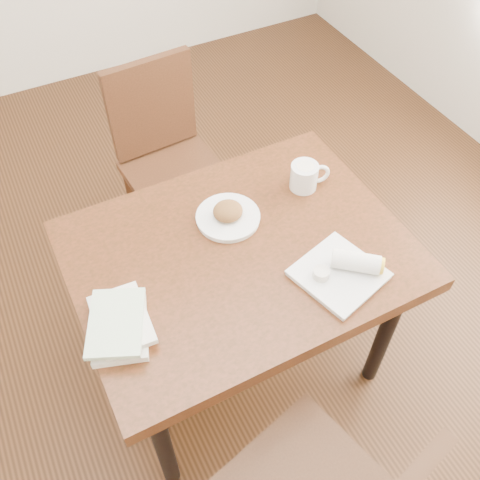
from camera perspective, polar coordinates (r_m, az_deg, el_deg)
name	(u,v)px	position (r m, az deg, el deg)	size (l,w,h in m)	color
ground	(240,357)	(2.43, 0.00, -12.41)	(4.00, 5.00, 0.01)	#472814
table	(240,265)	(1.86, 0.00, -2.70)	(1.12, 0.86, 0.75)	#632B17
chair_far	(167,152)	(2.49, -7.82, 9.29)	(0.45, 0.45, 0.95)	#4A2715
plate_scone	(228,215)	(1.87, -1.29, 2.67)	(0.23, 0.23, 0.07)	white
coffee_mug	(305,176)	(1.98, 6.98, 6.81)	(0.15, 0.10, 0.10)	white
plate_burrito	(344,270)	(1.74, 11.08, -3.17)	(0.31, 0.31, 0.08)	white
book_stack	(119,324)	(1.63, -12.75, -8.72)	(0.24, 0.28, 0.06)	white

